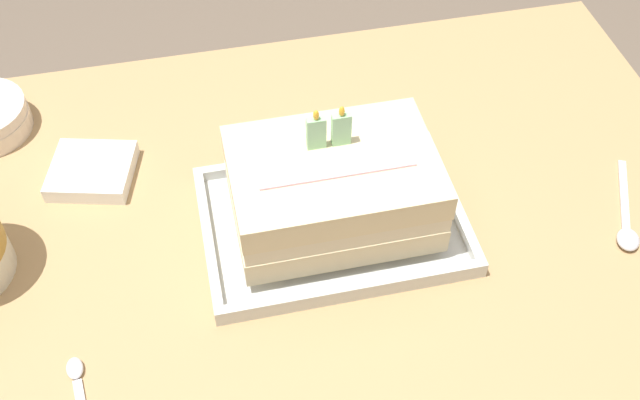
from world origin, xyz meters
The scene contains 6 objects.
dining_table centered at (0.00, 0.00, 0.64)m, with size 1.10×0.70×0.77m.
foil_tray centered at (0.02, -0.04, 0.77)m, with size 0.33×0.23×0.02m.
birthday_cake centered at (0.02, -0.04, 0.84)m, with size 0.24×0.17×0.15m.
serving_spoon_near_tray centered at (0.39, -0.13, 0.77)m, with size 0.08×0.16×0.01m.
serving_spoon_by_bowls centered at (-0.30, -0.21, 0.77)m, with size 0.03×0.15×0.01m.
napkin_pile centered at (-0.27, 0.11, 0.78)m, with size 0.13×0.12×0.02m.
Camera 1 is at (-0.12, -0.63, 1.52)m, focal length 42.30 mm.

